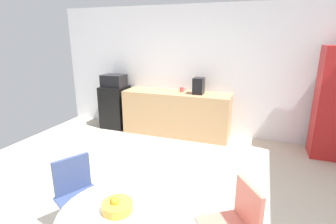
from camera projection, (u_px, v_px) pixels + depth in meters
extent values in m
plane|color=beige|center=(125.00, 212.00, 3.11)|extent=(6.00, 6.00, 0.00)
cube|color=silver|center=(193.00, 71.00, 5.45)|extent=(6.00, 0.10, 2.60)
cube|color=tan|center=(176.00, 114.00, 5.45)|extent=(2.19, 0.60, 0.90)
cube|color=black|center=(115.00, 107.00, 5.92)|extent=(0.54, 0.54, 0.93)
cube|color=black|center=(114.00, 81.00, 5.76)|extent=(0.48, 0.38, 0.26)
cube|color=#B21E1E|center=(336.00, 104.00, 4.31)|extent=(0.60, 0.50, 1.86)
cylinder|color=white|center=(126.00, 215.00, 1.94)|extent=(1.01, 1.01, 0.03)
cylinder|color=silver|center=(105.00, 220.00, 2.66)|extent=(0.02, 0.02, 0.42)
cylinder|color=silver|center=(91.00, 205.00, 2.89)|extent=(0.02, 0.02, 0.42)
cylinder|color=silver|center=(63.00, 218.00, 2.69)|extent=(0.02, 0.02, 0.42)
cube|color=#384772|center=(82.00, 200.00, 2.61)|extent=(0.57, 0.57, 0.03)
cube|color=#384772|center=(72.00, 174.00, 2.69)|extent=(0.21, 0.35, 0.38)
cube|color=#DB7260|center=(248.00, 205.00, 2.20)|extent=(0.24, 0.34, 0.38)
cylinder|color=gold|center=(117.00, 207.00, 1.96)|extent=(0.23, 0.23, 0.07)
sphere|color=orange|center=(115.00, 202.00, 1.95)|extent=(0.07, 0.07, 0.07)
sphere|color=#66B233|center=(115.00, 200.00, 1.98)|extent=(0.07, 0.07, 0.07)
cylinder|color=#D84C4C|center=(182.00, 90.00, 5.36)|extent=(0.08, 0.08, 0.09)
torus|color=#D84C4C|center=(184.00, 90.00, 5.34)|extent=(0.06, 0.01, 0.06)
cube|color=black|center=(199.00, 86.00, 5.13)|extent=(0.20, 0.24, 0.32)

